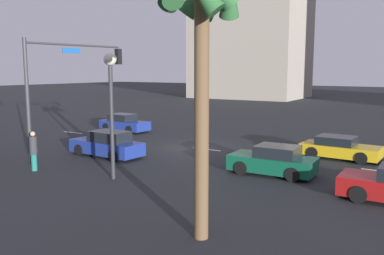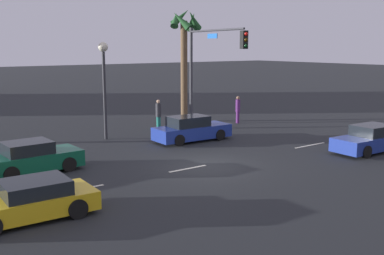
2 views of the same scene
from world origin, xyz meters
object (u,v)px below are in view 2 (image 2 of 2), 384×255
Objects in this scene: palm_tree_1 at (185,42)px; streetlamp at (104,71)px; traffic_signal at (207,61)px; car_0 at (30,201)px; car_3 at (32,158)px; car_2 at (370,140)px; pedestrian_1 at (158,113)px; pedestrian_0 at (238,109)px; car_1 at (191,129)px.

streetlamp is at bearing -161.20° from palm_tree_1.
traffic_signal is at bearing -20.52° from streetlamp.
car_3 is (1.72, 5.32, 0.06)m from car_0.
pedestrian_1 reaches higher than car_2.
pedestrian_0 is (17.38, 9.76, 0.45)m from car_0.
traffic_signal reaches higher than pedestrian_1.
traffic_signal is 6.20m from streetlamp.
car_2 is at bearing -52.75° from car_1.
car_1 is 0.56× the size of palm_tree_1.
traffic_signal reaches higher than car_3.
car_1 is 4.48m from traffic_signal.
car_3 is at bearing -171.66° from car_1.
pedestrian_0 is 5.97m from palm_tree_1.
car_2 is (5.78, -7.60, -0.03)m from car_1.
pedestrian_0 is (6.26, 3.07, 0.36)m from car_1.
pedestrian_0 is at bearing -46.98° from palm_tree_1.
car_3 is at bearing -164.16° from pedestrian_0.
car_3 is 16.29m from pedestrian_0.
pedestrian_0 is 0.24× the size of palm_tree_1.
car_1 is 0.70× the size of traffic_signal.
traffic_signal reaches higher than car_2.
traffic_signal is at bearing 113.01° from car_2.
traffic_signal reaches higher than car_1.
car_0 is 20.04m from palm_tree_1.
car_3 is 12.35m from traffic_signal.
pedestrian_0 is at bearing 26.11° from car_1.
car_2 is 10.68m from pedestrian_0.
car_1 is at bearing -96.81° from pedestrian_1.
car_2 is 10.27m from traffic_signal.
car_0 is at bearing -136.47° from pedestrian_1.
pedestrian_0 reaches higher than car_1.
car_1 is 0.81× the size of streetlamp.
car_2 is 2.20× the size of pedestrian_1.
palm_tree_1 is at bearing 25.32° from pedestrian_1.
car_1 is at bearing 31.04° from car_0.
car_2 reaches higher than car_0.
car_0 is 15.84m from traffic_signal.
pedestrian_0 reaches higher than car_2.
car_3 is (-15.19, 6.22, -0.00)m from car_2.
streetlamp reaches higher than car_3.
pedestrian_1 is at bearing 30.06° from car_3.
car_2 is 1.05× the size of car_3.
streetlamp reaches higher than car_1.
streetlamp is 2.90× the size of pedestrian_1.
pedestrian_1 is (9.93, 5.75, 0.38)m from car_3.
pedestrian_0 is at bearing 24.26° from traffic_signal.
car_3 is 0.72× the size of streetlamp.
palm_tree_1 reaches higher than car_2.
car_1 is at bearing -150.28° from traffic_signal.
streetlamp is at bearing 39.70° from car_3.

